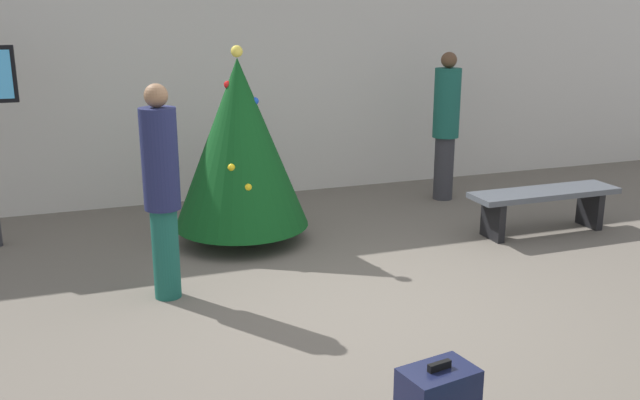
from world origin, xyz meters
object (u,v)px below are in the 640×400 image
object	(u,v)px
holiday_tree	(240,144)
traveller_0	(446,123)
waiting_bench	(544,200)
traveller_1	(162,187)

from	to	relation	value
holiday_tree	traveller_0	distance (m)	2.95
holiday_tree	waiting_bench	world-z (taller)	holiday_tree
traveller_0	holiday_tree	bearing A→B (deg)	-164.63
traveller_0	traveller_1	bearing A→B (deg)	-152.06
waiting_bench	traveller_1	distance (m)	4.17
traveller_0	traveller_1	distance (m)	4.29
waiting_bench	traveller_0	size ratio (longest dim) A/B	0.91
holiday_tree	traveller_1	distance (m)	1.55
waiting_bench	traveller_0	world-z (taller)	traveller_0
holiday_tree	traveller_0	bearing A→B (deg)	15.37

